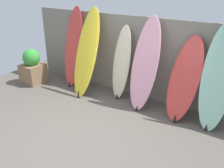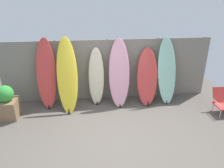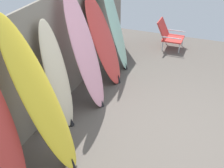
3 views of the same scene
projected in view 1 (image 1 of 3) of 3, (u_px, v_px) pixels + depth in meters
The scene contains 9 objects.
ground at pixel (85, 137), 4.30m from camera, with size 7.68×7.68×0.00m, color #5B544C.
fence_back at pixel (142, 58), 5.47m from camera, with size 6.08×0.11×1.80m.
surfboard_red_0 at pixel (73, 48), 6.06m from camera, with size 0.53×0.51×1.93m.
surfboard_yellow_1 at pixel (87, 53), 5.61m from camera, with size 0.58×0.85×1.96m.
surfboard_cream_2 at pixel (121, 63), 5.46m from camera, with size 0.47×0.43×1.63m.
surfboard_pink_3 at pixel (145, 65), 4.98m from camera, with size 0.60×0.64×1.88m.
surfboard_red_4 at pixel (184, 80), 4.65m from camera, with size 0.66×0.75×1.59m.
surfboard_seafoam_5 at pixel (217, 79), 4.31m from camera, with size 0.58×0.60×1.87m.
planter_box at pixel (33, 68), 6.39m from camera, with size 0.51×0.53×0.89m.
Camera 1 is at (2.38, -2.71, 2.56)m, focal length 40.00 mm.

